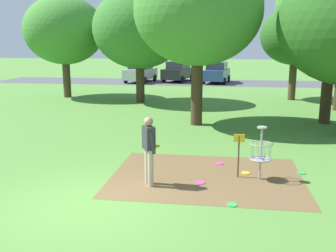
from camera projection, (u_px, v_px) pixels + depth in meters
name	position (u px, v px, depth m)	size (l,w,h in m)	color
ground_plane	(86.00, 205.00, 8.28)	(160.00, 160.00, 0.00)	#518438
dirt_tee_pad	(206.00, 176.00, 10.08)	(4.95, 3.76, 0.01)	brown
disc_golf_basket	(258.00, 151.00, 9.73)	(0.98, 0.58, 1.39)	#9E9EA3
player_foreground_watching	(149.00, 147.00, 9.28)	(0.45, 0.48, 1.71)	tan
frisbee_near_basket	(246.00, 173.00, 10.33)	(0.23, 0.23, 0.02)	gold
frisbee_by_tee	(200.00, 183.00, 9.61)	(0.26, 0.26, 0.02)	#E53D99
frisbee_mid_grass	(301.00, 173.00, 10.31)	(0.23, 0.23, 0.02)	green
frisbee_far_left	(219.00, 164.00, 11.13)	(0.24, 0.24, 0.02)	#E53D99
frisbee_far_right	(232.00, 205.00, 8.29)	(0.24, 0.24, 0.02)	green
tree_near_left	(198.00, 11.00, 15.57)	(5.26, 5.26, 6.97)	#422D1E
tree_near_right	(64.00, 30.00, 24.16)	(5.02, 5.02, 6.38)	#4C3823
tree_mid_left	(334.00, 6.00, 15.81)	(4.72, 4.72, 6.96)	#422D1E
tree_far_left	(139.00, 29.00, 21.97)	(5.36, 5.36, 6.54)	#422D1E
tree_far_right	(295.00, 36.00, 23.02)	(4.17, 4.17, 5.68)	#4C3823
parking_lot_strip	(192.00, 82.00, 34.48)	(36.00, 6.00, 0.01)	#4C4C51
parked_car_leftmost	(141.00, 72.00, 34.61)	(2.47, 4.43, 1.84)	#B2B7BC
parked_car_center_left	(178.00, 71.00, 35.12)	(2.70, 4.50, 1.84)	black
parked_car_center_right	(217.00, 72.00, 33.86)	(2.42, 4.42, 1.84)	#2D4784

